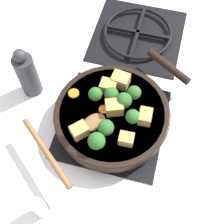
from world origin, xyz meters
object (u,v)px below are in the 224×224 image
at_px(salt_shaker, 39,208).
at_px(skillet_pan, 113,115).
at_px(pepper_mill, 27,74).
at_px(wooden_spoon, 68,139).

bearing_deg(salt_shaker, skillet_pan, 68.94).
height_order(pepper_mill, salt_shaker, pepper_mill).
xyz_separation_m(skillet_pan, pepper_mill, (-0.28, 0.05, 0.03)).
distance_m(skillet_pan, salt_shaker, 0.32).
relative_size(wooden_spoon, salt_shaker, 2.73).
xyz_separation_m(pepper_mill, salt_shaker, (0.16, -0.35, -0.04)).
height_order(skillet_pan, salt_shaker, salt_shaker).
relative_size(skillet_pan, pepper_mill, 2.26).
bearing_deg(pepper_mill, wooden_spoon, -42.70).
relative_size(pepper_mill, salt_shaker, 2.17).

